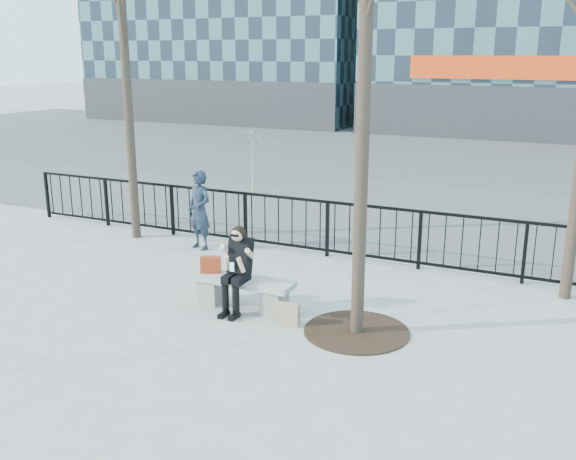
% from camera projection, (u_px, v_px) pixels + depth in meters
% --- Properties ---
extents(ground, '(120.00, 120.00, 0.00)m').
position_uv_depth(ground, '(243.00, 308.00, 9.94)').
color(ground, gray).
rests_on(ground, ground).
extents(street_surface, '(60.00, 23.00, 0.01)m').
position_uv_depth(street_surface, '(446.00, 163.00, 23.02)').
color(street_surface, '#474747').
rests_on(street_surface, ground).
extents(railing, '(14.00, 0.06, 1.10)m').
position_uv_depth(railing, '(318.00, 227.00, 12.41)').
color(railing, black).
rests_on(railing, ground).
extents(tree_grate, '(1.50, 1.50, 0.02)m').
position_uv_depth(tree_grate, '(357.00, 331.00, 9.07)').
color(tree_grate, black).
rests_on(tree_grate, ground).
extents(bench_main, '(1.65, 0.46, 0.49)m').
position_uv_depth(bench_main, '(242.00, 290.00, 9.86)').
color(bench_main, slate).
rests_on(bench_main, ground).
extents(seated_woman, '(0.50, 0.64, 1.34)m').
position_uv_depth(seated_woman, '(237.00, 270.00, 9.63)').
color(seated_woman, black).
rests_on(seated_woman, ground).
extents(handbag, '(0.34, 0.25, 0.25)m').
position_uv_depth(handbag, '(211.00, 265.00, 10.03)').
color(handbag, '#9E2F13').
rests_on(handbag, bench_main).
extents(shopping_bag, '(0.36, 0.17, 0.33)m').
position_uv_depth(shopping_bag, '(287.00, 314.00, 9.28)').
color(shopping_bag, tan).
rests_on(shopping_bag, ground).
extents(standing_man, '(0.67, 0.53, 1.59)m').
position_uv_depth(standing_man, '(200.00, 210.00, 12.75)').
color(standing_man, black).
rests_on(standing_man, ground).
extents(vendor_umbrella, '(2.42, 2.45, 1.81)m').
position_uv_depth(vendor_umbrella, '(252.00, 162.00, 17.76)').
color(vendor_umbrella, '#E5F035').
rests_on(vendor_umbrella, ground).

